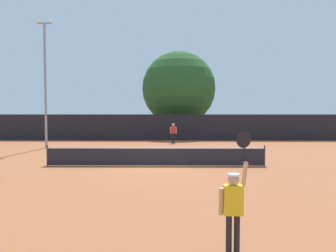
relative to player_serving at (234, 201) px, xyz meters
The scene contains 9 objects.
ground_plane 10.62m from the player_serving, 101.39° to the left, with size 120.00×120.00×0.00m, color #9E5633.
tennis_net 10.58m from the player_serving, 101.39° to the left, with size 11.34×0.08×1.07m.
perimeter_fence 24.88m from the player_serving, 94.81° to the left, with size 34.10×0.12×2.48m, color black.
player_serving is the anchor object (origin of this frame).
player_receiving 22.02m from the player_serving, 92.90° to the left, with size 0.57×0.25×1.71m.
tennis_ball 12.54m from the player_serving, 87.77° to the left, with size 0.07×0.07×0.07m, color #CCE033.
light_pole 21.69m from the player_serving, 120.65° to the left, with size 1.18×0.28×9.68m.
large_tree 30.45m from the player_serving, 90.90° to the left, with size 8.17×8.17×9.40m.
parked_car_near 31.15m from the player_serving, 89.08° to the left, with size 2.32×4.37×1.69m.
Camera 1 is at (0.86, -16.80, 2.89)m, focal length 34.95 mm.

